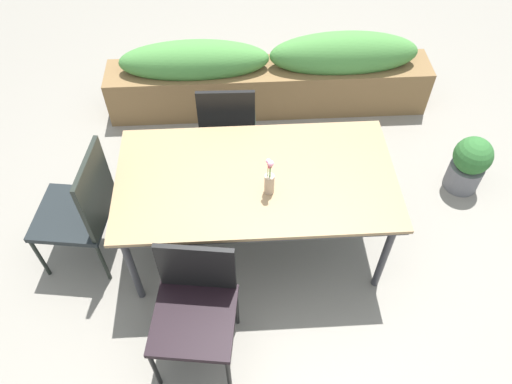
% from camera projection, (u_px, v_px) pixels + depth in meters
% --- Properties ---
extents(ground_plane, '(12.00, 12.00, 0.00)m').
position_uv_depth(ground_plane, '(264.00, 252.00, 3.74)').
color(ground_plane, gray).
extents(dining_table, '(1.83, 0.97, 0.76)m').
position_uv_depth(dining_table, '(256.00, 182.00, 3.26)').
color(dining_table, '#8C704C').
rests_on(dining_table, ground).
extents(chair_near_left, '(0.54, 0.54, 0.89)m').
position_uv_depth(chair_near_left, '(195.00, 304.00, 2.90)').
color(chair_near_left, black).
rests_on(chair_near_left, ground).
extents(chair_far_side, '(0.46, 0.46, 0.95)m').
position_uv_depth(chair_far_side, '(228.00, 124.00, 3.87)').
color(chair_far_side, black).
rests_on(chair_far_side, ground).
extents(chair_end_left, '(0.56, 0.56, 0.99)m').
position_uv_depth(chair_end_left, '(82.00, 207.00, 3.33)').
color(chair_end_left, black).
rests_on(chair_end_left, ground).
extents(flower_vase, '(0.06, 0.06, 0.29)m').
position_uv_depth(flower_vase, '(269.00, 179.00, 3.04)').
color(flower_vase, tan).
rests_on(flower_vase, dining_table).
extents(planter_box, '(2.95, 0.41, 0.77)m').
position_uv_depth(planter_box, '(270.00, 76.00, 4.53)').
color(planter_box, brown).
rests_on(planter_box, ground).
extents(potted_plant, '(0.30, 0.30, 0.51)m').
position_uv_depth(potted_plant, '(469.00, 163.00, 3.97)').
color(potted_plant, slate).
rests_on(potted_plant, ground).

